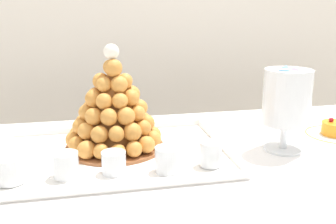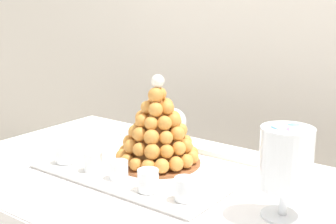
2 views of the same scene
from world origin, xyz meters
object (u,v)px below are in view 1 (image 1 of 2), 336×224
object	(u,v)px
croquembouche	(113,110)
macaron_goblet	(286,99)
serving_tray	(112,155)
dessert_cup_left	(10,171)
dessert_cup_centre	(114,163)
fruit_tart_plate	(336,132)
dessert_cup_right	(210,155)
wine_glass	(108,101)
dessert_cup_mid_right	(167,160)
dessert_cup_mid_left	(66,166)

from	to	relation	value
croquembouche	macaron_goblet	world-z (taller)	croquembouche
serving_tray	dessert_cup_left	world-z (taller)	dessert_cup_left
serving_tray	croquembouche	bearing A→B (deg)	78.10
dessert_cup_centre	fruit_tart_plate	distance (m)	0.69
dessert_cup_left	fruit_tart_plate	world-z (taller)	dessert_cup_left
dessert_cup_right	croquembouche	bearing A→B (deg)	142.37
dessert_cup_centre	macaron_goblet	size ratio (longest dim) A/B	0.24
serving_tray	wine_glass	world-z (taller)	wine_glass
dessert_cup_right	macaron_goblet	distance (m)	0.27
dessert_cup_mid_right	fruit_tart_plate	xyz separation A→B (m)	(0.55, 0.16, -0.02)
dessert_cup_left	dessert_cup_right	bearing A→B (deg)	-0.31
macaron_goblet	wine_glass	xyz separation A→B (m)	(-0.45, 0.18, -0.03)
dessert_cup_mid_right	dessert_cup_right	world-z (taller)	same
dessert_cup_mid_left	macaron_goblet	bearing A→B (deg)	7.14
croquembouche	wine_glass	xyz separation A→B (m)	(-0.01, 0.09, 0.00)
fruit_tart_plate	dessert_cup_centre	bearing A→B (deg)	-167.91
dessert_cup_centre	fruit_tart_plate	xyz separation A→B (m)	(0.67, 0.14, -0.02)
serving_tray	dessert_cup_mid_right	size ratio (longest dim) A/B	10.07
croquembouche	dessert_cup_left	bearing A→B (deg)	-145.34
croquembouche	macaron_goblet	size ratio (longest dim) A/B	1.19
wine_glass	dessert_cup_left	bearing A→B (deg)	-132.14
croquembouche	dessert_cup_left	distance (m)	0.30
dessert_cup_mid_left	dessert_cup_left	bearing A→B (deg)	-178.29
dessert_cup_left	dessert_cup_right	xyz separation A→B (m)	(0.45, -0.00, 0.00)
dessert_cup_right	macaron_goblet	world-z (taller)	macaron_goblet
dessert_cup_left	macaron_goblet	xyz separation A→B (m)	(0.68, 0.07, 0.11)
fruit_tart_plate	dessert_cup_mid_left	bearing A→B (deg)	-169.79
dessert_cup_left	macaron_goblet	size ratio (longest dim) A/B	0.27
dessert_cup_centre	fruit_tart_plate	world-z (taller)	dessert_cup_centre
croquembouche	dessert_cup_mid_left	size ratio (longest dim) A/B	4.90
croquembouche	dessert_cup_right	size ratio (longest dim) A/B	4.70
dessert_cup_mid_right	dessert_cup_mid_left	bearing A→B (deg)	175.08
dessert_cup_centre	dessert_cup_left	bearing A→B (deg)	179.95
dessert_cup_mid_right	wine_glass	bearing A→B (deg)	113.08
serving_tray	wine_glass	bearing A→B (deg)	89.25
dessert_cup_mid_left	serving_tray	bearing A→B (deg)	46.28
dessert_cup_mid_left	macaron_goblet	world-z (taller)	macaron_goblet
dessert_cup_left	dessert_cup_centre	size ratio (longest dim) A/B	1.12
macaron_goblet	wine_glass	bearing A→B (deg)	158.45
dessert_cup_left	wine_glass	xyz separation A→B (m)	(0.23, 0.25, 0.08)
dessert_cup_mid_left	dessert_cup_centre	distance (m)	0.11
dessert_cup_left	dessert_cup_right	distance (m)	0.45
dessert_cup_right	serving_tray	bearing A→B (deg)	151.77
dessert_cup_centre	dessert_cup_right	xyz separation A→B (m)	(0.23, -0.00, 0.00)
serving_tray	dessert_cup_centre	world-z (taller)	dessert_cup_centre
serving_tray	croquembouche	xyz separation A→B (m)	(0.01, 0.05, 0.11)
croquembouche	wine_glass	distance (m)	0.09
dessert_cup_left	macaron_goblet	distance (m)	0.70
dessert_cup_mid_left	dessert_cup_centre	size ratio (longest dim) A/B	1.02
dessert_cup_centre	dessert_cup_right	world-z (taller)	dessert_cup_right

